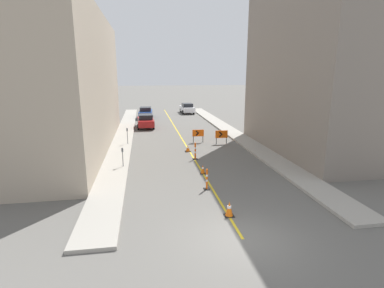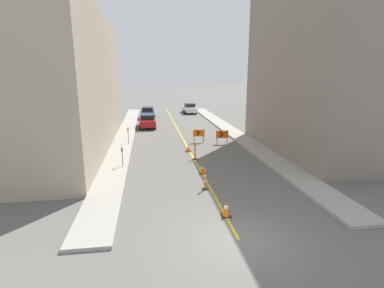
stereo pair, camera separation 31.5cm
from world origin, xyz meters
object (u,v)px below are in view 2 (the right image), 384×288
object	(u,v)px
parked_car_curb_near	(147,121)
parking_meter_near_curb	(122,153)
arrow_barricade_secondary	(222,135)
parking_meter_far_curb	(128,132)
traffic_cone_second	(202,169)
arrow_barricade_primary	(199,134)
traffic_cone_third	(188,148)
delineator_post_front	(205,181)
parked_car_curb_mid	(148,112)
parked_car_curb_far	(189,108)
delineator_post_rear	(195,152)
traffic_cone_nearest	(226,209)

from	to	relation	value
parked_car_curb_near	parking_meter_near_curb	size ratio (longest dim) A/B	3.35
arrow_barricade_secondary	parking_meter_far_curb	distance (m)	8.39
traffic_cone_second	arrow_barricade_primary	size ratio (longest dim) A/B	0.48
traffic_cone_third	arrow_barricade_primary	xyz separation A→B (m)	(1.42, 3.10, 0.58)
delineator_post_front	arrow_barricade_secondary	size ratio (longest dim) A/B	0.96
parked_car_curb_mid	arrow_barricade_primary	bearing A→B (deg)	-71.24
parked_car_curb_far	parking_meter_far_curb	distance (m)	22.65
delineator_post_rear	parking_meter_far_curb	xyz separation A→B (m)	(-5.17, 5.21, 0.61)
arrow_barricade_primary	parked_car_curb_mid	bearing A→B (deg)	109.06
parked_car_curb_near	delineator_post_front	bearing A→B (deg)	-82.71
traffic_cone_second	delineator_post_rear	world-z (taller)	delineator_post_rear
delineator_post_front	parked_car_curb_mid	distance (m)	28.01
traffic_cone_second	parked_car_curb_near	size ratio (longest dim) A/B	0.13
traffic_cone_third	delineator_post_front	xyz separation A→B (m)	(-0.17, -8.28, 0.25)
parked_car_curb_near	parked_car_curb_mid	xyz separation A→B (m)	(0.09, 7.84, 0.00)
parked_car_curb_far	parking_meter_far_curb	world-z (taller)	parking_meter_far_curb
traffic_cone_second	delineator_post_rear	size ratio (longest dim) A/B	0.46
arrow_barricade_primary	arrow_barricade_secondary	world-z (taller)	arrow_barricade_secondary
traffic_cone_third	arrow_barricade_secondary	xyz separation A→B (m)	(3.40, 2.20, 0.59)
arrow_barricade_secondary	parked_car_curb_near	size ratio (longest dim) A/B	0.28
delineator_post_front	delineator_post_rear	xyz separation A→B (m)	(0.38, 5.96, 0.04)
parked_car_curb_near	traffic_cone_second	bearing A→B (deg)	-80.41
delineator_post_front	arrow_barricade_secondary	world-z (taller)	arrow_barricade_secondary
traffic_cone_second	parking_meter_far_curb	xyz separation A→B (m)	(-5.09, 8.50, 0.88)
delineator_post_front	arrow_barricade_secondary	distance (m)	11.08
traffic_cone_third	delineator_post_rear	size ratio (longest dim) A/B	0.42
arrow_barricade_secondary	traffic_cone_nearest	bearing A→B (deg)	-100.56
traffic_cone_second	traffic_cone_third	bearing A→B (deg)	91.35
traffic_cone_nearest	traffic_cone_third	size ratio (longest dim) A/B	1.29
parked_car_curb_near	traffic_cone_third	bearing A→B (deg)	-75.93
parking_meter_far_curb	traffic_cone_second	bearing A→B (deg)	-59.10
delineator_post_front	parked_car_curb_mid	world-z (taller)	parked_car_curb_mid
traffic_cone_second	arrow_barricade_primary	bearing A→B (deg)	81.60
delineator_post_rear	parked_car_curb_far	xyz separation A→B (m)	(3.22, 26.24, 0.24)
delineator_post_front	parking_meter_far_curb	size ratio (longest dim) A/B	0.83
delineator_post_rear	arrow_barricade_secondary	xyz separation A→B (m)	(3.19, 4.52, 0.30)
delineator_post_front	arrow_barricade_primary	xyz separation A→B (m)	(1.59, 11.38, 0.33)
traffic_cone_second	parked_car_curb_mid	bearing A→B (deg)	97.50
delineator_post_front	traffic_cone_nearest	bearing A→B (deg)	-84.23
traffic_cone_nearest	arrow_barricade_secondary	size ratio (longest dim) A/B	0.56
traffic_cone_nearest	parking_meter_far_curb	xyz separation A→B (m)	(-5.11, 14.44, 0.83)
traffic_cone_second	delineator_post_front	distance (m)	2.70
parked_car_curb_far	parking_meter_near_curb	distance (m)	28.96
traffic_cone_nearest	parking_meter_far_curb	bearing A→B (deg)	109.50
arrow_barricade_secondary	parking_meter_far_curb	xyz separation A→B (m)	(-8.36, 0.69, 0.32)
traffic_cone_third	delineator_post_front	size ratio (longest dim) A/B	0.45
traffic_cone_second	parked_car_curb_far	size ratio (longest dim) A/B	0.13
arrow_barricade_primary	delineator_post_front	bearing A→B (deg)	-94.51
traffic_cone_third	parked_car_curb_mid	world-z (taller)	parked_car_curb_mid
parking_meter_far_curb	parked_car_curb_mid	bearing A→B (deg)	83.92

